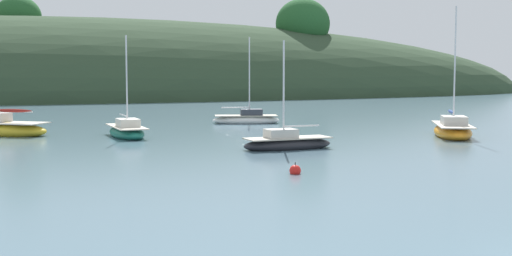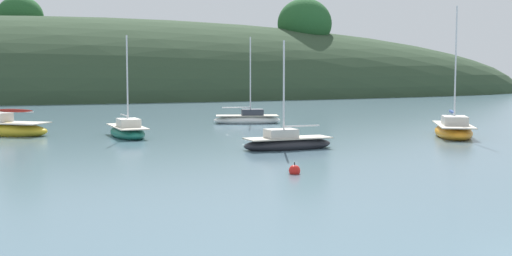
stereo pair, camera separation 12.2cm
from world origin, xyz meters
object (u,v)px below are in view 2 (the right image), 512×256
(mooring_buoy_inner, at_px, (295,171))
(mooring_buoy_outer, at_px, (459,124))
(sailboat_blue_center, at_px, (287,143))
(sailboat_orange_cutter, at_px, (127,131))
(mooring_buoy_channel, at_px, (447,118))
(sailboat_cream_ketch, at_px, (248,119))
(sailboat_white_near, at_px, (453,130))

(mooring_buoy_inner, relative_size, mooring_buoy_outer, 1.00)
(sailboat_blue_center, height_order, mooring_buoy_outer, sailboat_blue_center)
(sailboat_orange_cutter, xyz_separation_m, mooring_buoy_inner, (3.29, -16.45, -0.20))
(sailboat_orange_cutter, relative_size, mooring_buoy_channel, 11.25)
(mooring_buoy_outer, relative_size, mooring_buoy_channel, 1.00)
(sailboat_cream_ketch, height_order, mooring_buoy_outer, sailboat_cream_ketch)
(sailboat_orange_cutter, distance_m, mooring_buoy_outer, 22.97)
(sailboat_blue_center, relative_size, sailboat_orange_cutter, 0.91)
(sailboat_white_near, distance_m, mooring_buoy_outer, 7.99)
(sailboat_orange_cutter, height_order, mooring_buoy_outer, sailboat_orange_cutter)
(mooring_buoy_channel, bearing_deg, sailboat_white_near, -125.24)
(sailboat_white_near, xyz_separation_m, sailboat_blue_center, (-11.59, -2.23, -0.08))
(sailboat_blue_center, bearing_deg, mooring_buoy_inner, -111.62)
(sailboat_blue_center, xyz_separation_m, mooring_buoy_outer, (16.70, 8.36, -0.18))
(mooring_buoy_inner, bearing_deg, mooring_buoy_channel, 42.96)
(sailboat_blue_center, distance_m, mooring_buoy_outer, 18.67)
(sailboat_white_near, distance_m, mooring_buoy_channel, 13.68)
(sailboat_orange_cutter, distance_m, mooring_buoy_inner, 16.77)
(sailboat_white_near, xyz_separation_m, sailboat_orange_cutter, (-17.86, 6.71, -0.05))
(sailboat_blue_center, distance_m, sailboat_orange_cutter, 10.91)
(mooring_buoy_outer, bearing_deg, mooring_buoy_inner, -141.10)
(sailboat_white_near, height_order, mooring_buoy_inner, sailboat_white_near)
(sailboat_blue_center, xyz_separation_m, sailboat_cream_ketch, (3.76, 15.83, 0.02))
(mooring_buoy_inner, xyz_separation_m, mooring_buoy_channel, (22.46, 20.91, 0.00))
(sailboat_blue_center, bearing_deg, sailboat_orange_cutter, 125.06)
(sailboat_white_near, relative_size, sailboat_orange_cutter, 1.28)
(sailboat_cream_ketch, distance_m, sailboat_orange_cutter, 12.17)
(mooring_buoy_inner, bearing_deg, sailboat_cream_ketch, 73.90)
(mooring_buoy_channel, bearing_deg, mooring_buoy_inner, -137.04)
(sailboat_cream_ketch, bearing_deg, mooring_buoy_channel, -8.79)
(mooring_buoy_inner, xyz_separation_m, mooring_buoy_outer, (19.67, 15.87, 0.00))
(sailboat_cream_ketch, xyz_separation_m, sailboat_orange_cutter, (-10.03, -6.89, 0.01))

